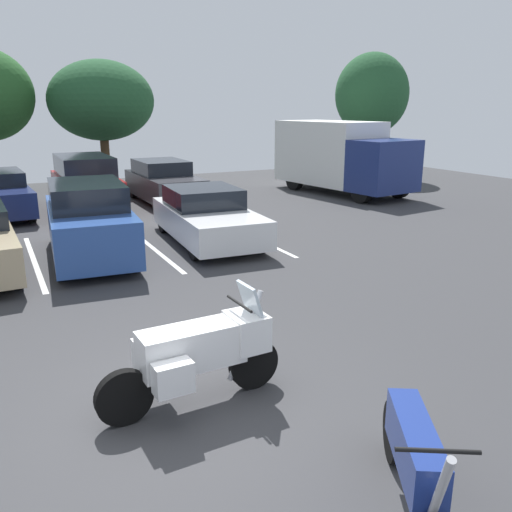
{
  "coord_description": "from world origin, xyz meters",
  "views": [
    {
      "loc": [
        -1.67,
        -5.28,
        3.53
      ],
      "look_at": [
        2.31,
        2.61,
        1.03
      ],
      "focal_mm": 37.2,
      "sensor_mm": 36.0,
      "label": 1
    }
  ],
  "objects_px": {
    "box_truck": "(340,156)",
    "car_blue": "(89,222)",
    "car_far_charcoal": "(164,182)",
    "motorcycle_second": "(414,463)",
    "car_white": "(207,216)",
    "car_far_red": "(86,182)",
    "motorcycle_touring": "(200,351)"
  },
  "relations": [
    {
      "from": "car_white",
      "to": "box_truck",
      "type": "height_order",
      "value": "box_truck"
    },
    {
      "from": "car_blue",
      "to": "car_far_red",
      "type": "relative_size",
      "value": 0.99
    },
    {
      "from": "motorcycle_second",
      "to": "car_far_charcoal",
      "type": "height_order",
      "value": "car_far_charcoal"
    },
    {
      "from": "motorcycle_touring",
      "to": "box_truck",
      "type": "relative_size",
      "value": 0.36
    },
    {
      "from": "motorcycle_second",
      "to": "car_white",
      "type": "xyz_separation_m",
      "value": [
        2.13,
        10.18,
        0.13
      ]
    },
    {
      "from": "motorcycle_touring",
      "to": "car_white",
      "type": "distance_m",
      "value": 8.17
    },
    {
      "from": "car_white",
      "to": "car_far_red",
      "type": "bearing_deg",
      "value": 107.8
    },
    {
      "from": "car_white",
      "to": "box_truck",
      "type": "relative_size",
      "value": 0.73
    },
    {
      "from": "motorcycle_second",
      "to": "car_white",
      "type": "height_order",
      "value": "car_white"
    },
    {
      "from": "car_far_red",
      "to": "car_far_charcoal",
      "type": "bearing_deg",
      "value": 0.55
    },
    {
      "from": "motorcycle_touring",
      "to": "box_truck",
      "type": "bearing_deg",
      "value": 48.95
    },
    {
      "from": "car_blue",
      "to": "car_far_charcoal",
      "type": "distance_m",
      "value": 7.73
    },
    {
      "from": "car_far_charcoal",
      "to": "box_truck",
      "type": "bearing_deg",
      "value": -8.67
    },
    {
      "from": "car_white",
      "to": "car_far_charcoal",
      "type": "bearing_deg",
      "value": 82.89
    },
    {
      "from": "car_far_red",
      "to": "box_truck",
      "type": "relative_size",
      "value": 0.71
    },
    {
      "from": "motorcycle_touring",
      "to": "car_white",
      "type": "bearing_deg",
      "value": 67.7
    },
    {
      "from": "car_white",
      "to": "box_truck",
      "type": "distance_m",
      "value": 9.73
    },
    {
      "from": "car_blue",
      "to": "car_white",
      "type": "bearing_deg",
      "value": 4.62
    },
    {
      "from": "motorcycle_second",
      "to": "car_far_charcoal",
      "type": "distance_m",
      "value": 16.86
    },
    {
      "from": "motorcycle_touring",
      "to": "car_blue",
      "type": "xyz_separation_m",
      "value": [
        -0.0,
        7.31,
        0.2
      ]
    },
    {
      "from": "motorcycle_touring",
      "to": "motorcycle_second",
      "type": "distance_m",
      "value": 2.8
    },
    {
      "from": "box_truck",
      "to": "motorcycle_second",
      "type": "bearing_deg",
      "value": -123.46
    },
    {
      "from": "car_far_red",
      "to": "box_truck",
      "type": "xyz_separation_m",
      "value": [
        10.16,
        -1.09,
        0.61
      ]
    },
    {
      "from": "car_far_red",
      "to": "car_white",
      "type": "bearing_deg",
      "value": -72.2
    },
    {
      "from": "car_blue",
      "to": "box_truck",
      "type": "xyz_separation_m",
      "value": [
        11.21,
        5.56,
        0.66
      ]
    },
    {
      "from": "car_blue",
      "to": "car_white",
      "type": "height_order",
      "value": "car_blue"
    },
    {
      "from": "car_far_red",
      "to": "car_far_charcoal",
      "type": "relative_size",
      "value": 1.0
    },
    {
      "from": "box_truck",
      "to": "car_blue",
      "type": "bearing_deg",
      "value": -153.62
    },
    {
      "from": "motorcycle_touring",
      "to": "car_far_charcoal",
      "type": "bearing_deg",
      "value": 74.41
    },
    {
      "from": "car_far_red",
      "to": "car_far_charcoal",
      "type": "distance_m",
      "value": 2.86
    },
    {
      "from": "motorcycle_touring",
      "to": "motorcycle_second",
      "type": "bearing_deg",
      "value": -69.8
    },
    {
      "from": "motorcycle_second",
      "to": "car_far_red",
      "type": "relative_size",
      "value": 0.43
    }
  ]
}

